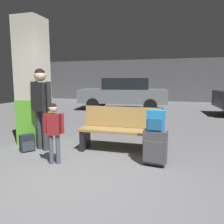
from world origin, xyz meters
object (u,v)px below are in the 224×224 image
(adult, at_px, (41,100))
(parked_car_far, at_px, (124,93))
(suitcase, at_px, (155,147))
(backpack_bright, at_px, (156,121))
(child, at_px, (54,127))
(structural_pillar, at_px, (33,83))
(backpack_dark_floor, at_px, (27,143))
(bench, at_px, (120,130))

(adult, xyz_separation_m, parked_car_far, (0.09, 6.59, -0.22))
(suitcase, distance_m, backpack_bright, 0.45)
(parked_car_far, bearing_deg, suitcase, -71.90)
(backpack_bright, xyz_separation_m, child, (-1.65, -0.41, -0.13))
(structural_pillar, relative_size, backpack_dark_floor, 8.09)
(backpack_bright, xyz_separation_m, parked_car_far, (-2.22, 6.80, 0.03))
(child, distance_m, parked_car_far, 7.24)
(bench, height_order, suitcase, bench)
(structural_pillar, xyz_separation_m, bench, (1.99, -0.00, -0.92))
(backpack_dark_floor, relative_size, parked_car_far, 0.08)
(suitcase, distance_m, adult, 2.42)
(backpack_bright, height_order, backpack_dark_floor, backpack_bright)
(suitcase, xyz_separation_m, parked_car_far, (-2.22, 6.80, 0.48))
(adult, xyz_separation_m, backpack_dark_floor, (-0.24, -0.19, -0.85))
(bench, distance_m, backpack_dark_floor, 1.89)
(bench, bearing_deg, adult, -166.65)
(adult, height_order, backpack_dark_floor, adult)
(backpack_dark_floor, height_order, parked_car_far, parked_car_far)
(structural_pillar, distance_m, bench, 2.19)
(backpack_bright, distance_m, adult, 2.33)
(structural_pillar, xyz_separation_m, suitcase, (2.75, -0.58, -1.04))
(backpack_bright, distance_m, parked_car_far, 7.15)
(bench, distance_m, suitcase, 0.97)
(structural_pillar, relative_size, bench, 1.71)
(structural_pillar, height_order, bench, structural_pillar)
(backpack_dark_floor, bearing_deg, suitcase, -0.52)
(suitcase, bearing_deg, adult, 174.76)
(bench, xyz_separation_m, suitcase, (0.77, -0.58, -0.12))
(backpack_bright, distance_m, child, 1.71)
(suitcase, bearing_deg, backpack_dark_floor, 179.48)
(parked_car_far, bearing_deg, adult, -90.78)
(bench, relative_size, backpack_bright, 4.73)
(adult, bearing_deg, parked_car_far, 89.22)
(adult, distance_m, backpack_dark_floor, 0.91)
(backpack_bright, relative_size, adult, 0.21)
(structural_pillar, height_order, suitcase, structural_pillar)
(structural_pillar, distance_m, adult, 0.67)
(suitcase, bearing_deg, parked_car_far, 108.10)
(structural_pillar, height_order, parked_car_far, structural_pillar)
(child, distance_m, backpack_dark_floor, 1.10)
(structural_pillar, bearing_deg, adult, -39.70)
(structural_pillar, height_order, backpack_dark_floor, structural_pillar)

